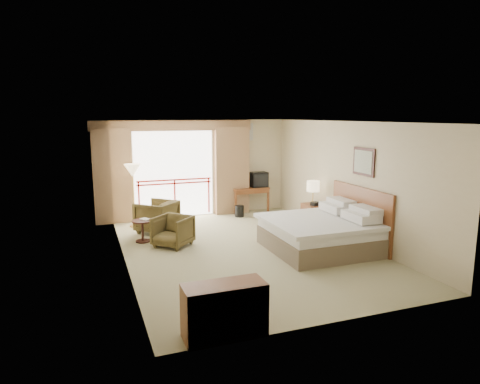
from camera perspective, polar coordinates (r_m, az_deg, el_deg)
name	(u,v)px	position (r m, az deg, el deg)	size (l,w,h in m)	color
floor	(246,249)	(9.26, 0.74, -7.61)	(7.00, 7.00, 0.00)	#979267
ceiling	(246,122)	(8.81, 0.78, 9.35)	(7.00, 7.00, 0.00)	white
wall_back	(202,168)	(12.23, -5.14, 3.23)	(5.00, 5.00, 0.00)	beige
wall_front	(340,228)	(5.87, 13.14, -4.71)	(5.00, 5.00, 0.00)	beige
wall_left	(122,195)	(8.38, -15.41, -0.35)	(7.00, 7.00, 0.00)	beige
wall_right	(347,181)	(10.09, 14.14, 1.46)	(7.00, 7.00, 0.00)	beige
balcony_door	(174,174)	(12.05, -8.78, 2.33)	(2.40, 2.40, 0.00)	white
balcony_railing	(175,188)	(12.09, -8.71, 0.49)	(2.09, 0.03, 1.02)	#B31A0F
curtain_left	(113,176)	(11.70, -16.60, 2.03)	(1.00, 0.26, 2.50)	brown
curtain_right	(232,171)	(12.35, -1.14, 2.87)	(1.00, 0.26, 2.50)	brown
valance	(173,126)	(11.84, -8.86, 8.75)	(4.40, 0.22, 0.28)	brown
hvac_vent	(245,132)	(12.52, 0.63, 8.03)	(0.50, 0.04, 0.50)	silver
bed	(321,233)	(9.27, 10.81, -5.34)	(2.13, 2.06, 0.97)	brown
headboard	(360,216)	(9.72, 15.75, -3.15)	(0.06, 2.10, 1.30)	brown
framed_art	(364,162)	(9.53, 16.15, 3.90)	(0.04, 0.72, 0.60)	black
nightstand	(313,217)	(10.88, 9.73, -3.26)	(0.45, 0.54, 0.64)	brown
table_lamp	(313,187)	(10.77, 9.72, 0.72)	(0.32, 0.32, 0.56)	tan
phone	(315,204)	(10.65, 9.96, -1.55)	(0.20, 0.15, 0.09)	black
desk	(249,192)	(12.70, 1.16, -0.05)	(1.11, 0.54, 0.73)	brown
tv	(259,180)	(12.70, 2.52, 1.67)	(0.49, 0.39, 0.44)	black
coffee_maker	(238,184)	(12.49, -0.25, 1.13)	(0.12, 0.12, 0.27)	black
cup	(244,186)	(12.50, 0.48, 0.77)	(0.08, 0.08, 0.11)	white
wastebasket	(239,211)	(12.07, -0.08, -2.56)	(0.26, 0.26, 0.32)	black
armchair_far	(157,232)	(10.74, -10.97, -5.26)	(0.84, 0.86, 0.78)	#413418
armchair_near	(173,246)	(9.57, -8.91, -7.12)	(0.72, 0.74, 0.68)	#413418
side_table	(142,227)	(9.92, -12.88, -4.59)	(0.46, 0.46, 0.50)	black
book	(142,220)	(9.88, -12.92, -3.69)	(0.16, 0.22, 0.02)	white
floor_lamp	(133,173)	(11.12, -14.13, 2.47)	(0.41, 0.41, 1.62)	tan
dresser	(224,310)	(5.72, -2.08, -15.50)	(1.07, 0.46, 0.71)	brown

